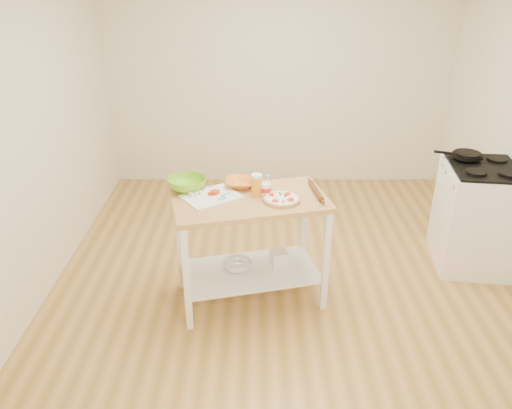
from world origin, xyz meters
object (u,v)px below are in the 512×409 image
at_px(gas_stove, 476,216).
at_px(pizza, 282,199).
at_px(shelf_bin, 279,258).
at_px(skillet, 466,155).
at_px(beer_pint, 257,185).
at_px(shelf_glass_bowl, 238,265).
at_px(rolling_pin, 316,191).
at_px(cutting_board, 210,196).
at_px(green_bowl, 187,184).
at_px(prep_island, 250,228).
at_px(yogurt_tub, 266,189).
at_px(orange_bowl, 241,183).
at_px(knife, 190,187).
at_px(spatula, 224,196).

distance_m(gas_stove, pizza, 1.91).
bearing_deg(pizza, shelf_bin, 90.08).
relative_size(skillet, shelf_bin, 3.08).
distance_m(beer_pint, shelf_glass_bowl, 0.71).
relative_size(rolling_pin, shelf_glass_bowl, 1.49).
distance_m(cutting_board, beer_pint, 0.36).
relative_size(cutting_board, green_bowl, 1.66).
bearing_deg(gas_stove, prep_island, -157.20).
height_order(cutting_board, yogurt_tub, yogurt_tub).
bearing_deg(orange_bowl, skillet, 14.50).
height_order(prep_island, shelf_bin, prep_island).
height_order(cutting_board, shelf_bin, cutting_board).
bearing_deg(cutting_board, shelf_bin, -28.95).
relative_size(pizza, beer_pint, 1.66).
height_order(pizza, cutting_board, pizza).
bearing_deg(shelf_glass_bowl, green_bowl, 158.94).
bearing_deg(knife, green_bowl, -155.97).
bearing_deg(gas_stove, cutting_board, -159.73).
xyz_separation_m(knife, shelf_glass_bowl, (0.37, -0.16, -0.62)).
distance_m(pizza, orange_bowl, 0.41).
height_order(cutting_board, knife, cutting_board).
xyz_separation_m(spatula, beer_pint, (0.24, 0.05, 0.07)).
xyz_separation_m(cutting_board, rolling_pin, (0.80, 0.07, 0.01)).
bearing_deg(cutting_board, pizza, -41.94).
xyz_separation_m(spatula, shelf_glass_bowl, (0.09, 0.01, -0.62)).
bearing_deg(shelf_bin, gas_stove, 14.78).
bearing_deg(cutting_board, knife, 103.98).
xyz_separation_m(pizza, yogurt_tub, (-0.12, 0.10, 0.03)).
xyz_separation_m(skillet, spatula, (-2.08, -0.72, -0.06)).
distance_m(spatula, rolling_pin, 0.70).
distance_m(rolling_pin, shelf_bin, 0.65).
relative_size(green_bowl, yogurt_tub, 1.72).
bearing_deg(shelf_bin, yogurt_tub, -169.19).
bearing_deg(gas_stove, knife, -163.94).
height_order(skillet, cutting_board, skillet).
distance_m(skillet, spatula, 2.21).
height_order(gas_stove, yogurt_tub, gas_stove).
bearing_deg(prep_island, cutting_board, 174.98).
relative_size(gas_stove, yogurt_tub, 6.33).
xyz_separation_m(prep_island, shelf_bin, (0.24, 0.08, -0.32)).
height_order(gas_stove, rolling_pin, gas_stove).
distance_m(beer_pint, yogurt_tub, 0.08).
height_order(cutting_board, spatula, cutting_board).
bearing_deg(shelf_glass_bowl, skillet, 19.71).
bearing_deg(green_bowl, shelf_glass_bowl, -21.06).
relative_size(gas_stove, green_bowl, 3.68).
xyz_separation_m(prep_island, rolling_pin, (0.50, 0.10, 0.27)).
xyz_separation_m(green_bowl, beer_pint, (0.54, -0.11, 0.04)).
distance_m(knife, yogurt_tub, 0.60).
relative_size(cutting_board, beer_pint, 2.95).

